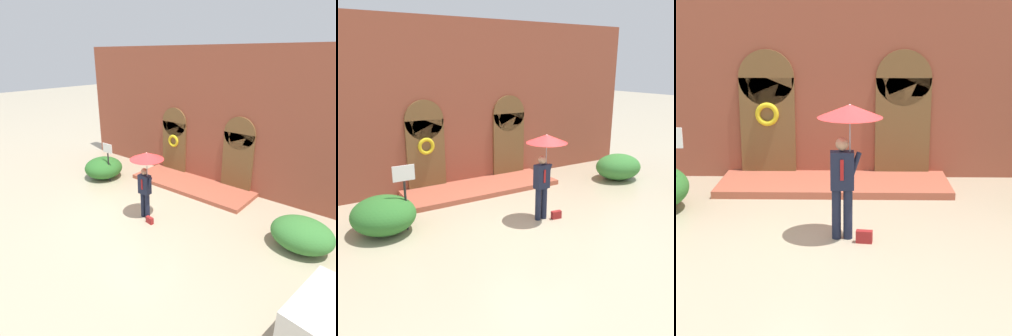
# 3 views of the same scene
# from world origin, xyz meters

# --- Properties ---
(ground_plane) EXTENTS (80.00, 80.00, 0.00)m
(ground_plane) POSITION_xyz_m (0.00, 0.00, 0.00)
(ground_plane) COLOR tan
(building_facade) EXTENTS (14.00, 2.30, 5.60)m
(building_facade) POSITION_xyz_m (-0.00, 4.15, 2.68)
(building_facade) COLOR brown
(building_facade) RESTS_ON ground
(person_with_umbrella) EXTENTS (1.10, 1.10, 2.36)m
(person_with_umbrella) POSITION_xyz_m (0.35, -0.00, 1.91)
(person_with_umbrella) COLOR #191E33
(person_with_umbrella) RESTS_ON ground
(handbag) EXTENTS (0.29, 0.16, 0.22)m
(handbag) POSITION_xyz_m (0.63, -0.20, 0.11)
(handbag) COLOR maroon
(handbag) RESTS_ON ground
(sign_post) EXTENTS (0.56, 0.06, 1.72)m
(sign_post) POSITION_xyz_m (-3.11, 1.25, 1.16)
(sign_post) COLOR black
(sign_post) RESTS_ON ground
(shrub_left) EXTENTS (1.62, 1.68, 0.93)m
(shrub_left) POSITION_xyz_m (-3.66, 1.39, 0.47)
(shrub_left) COLOR #2D6B28
(shrub_left) RESTS_ON ground
(shrub_right) EXTENTS (1.74, 1.45, 0.93)m
(shrub_right) POSITION_xyz_m (4.91, 1.54, 0.47)
(shrub_right) COLOR #387A33
(shrub_right) RESTS_ON ground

